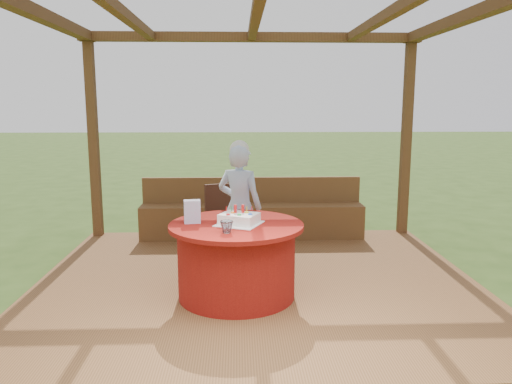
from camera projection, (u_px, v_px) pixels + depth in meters
ground at (257, 291)px, 5.18m from camera, size 60.00×60.00×0.00m
deck at (257, 285)px, 5.17m from camera, size 4.50×4.00×0.12m
pergola at (257, 52)px, 4.76m from camera, size 4.50×4.00×2.72m
bench at (252, 218)px, 6.80m from camera, size 3.00×0.42×0.80m
table at (236, 260)px, 4.67m from camera, size 1.25×1.25×0.70m
chair at (224, 217)px, 5.93m from camera, size 0.52×0.52×0.85m
elderly_woman at (240, 205)px, 5.45m from camera, size 0.59×0.49×1.41m
birthday_cake at (239, 219)px, 4.58m from camera, size 0.49×0.49×0.17m
gift_bag at (192, 212)px, 4.62m from camera, size 0.16×0.12×0.21m
drinking_glass at (227, 227)px, 4.27m from camera, size 0.14×0.14×0.10m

